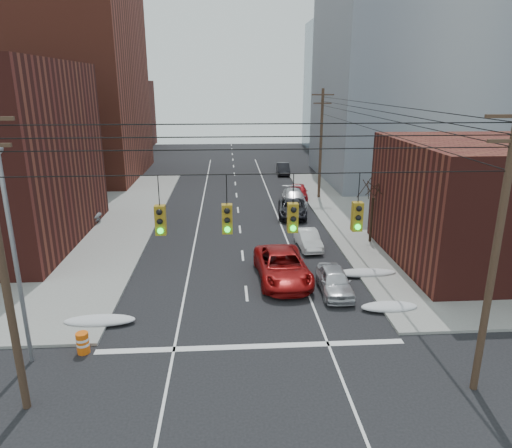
{
  "coord_description": "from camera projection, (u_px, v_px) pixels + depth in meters",
  "views": [
    {
      "loc": [
        -0.98,
        -11.59,
        11.4
      ],
      "look_at": [
        0.78,
        15.65,
        3.0
      ],
      "focal_mm": 32.0,
      "sensor_mm": 36.0,
      "label": 1
    }
  ],
  "objects": [
    {
      "name": "snow_ne",
      "position": [
        389.0,
        307.0,
        23.92
      ],
      "size": [
        3.0,
        1.08,
        0.42
      ],
      "primitive_type": "ellipsoid",
      "color": "silver",
      "rests_on": "ground"
    },
    {
      "name": "snow_nw",
      "position": [
        100.0,
        320.0,
        22.53
      ],
      "size": [
        3.5,
        1.08,
        0.42
      ],
      "primitive_type": "ellipsoid",
      "color": "silver",
      "rests_on": "ground"
    },
    {
      "name": "bare_tree",
      "position": [
        372.0,
        213.0,
        33.45
      ],
      "size": [
        2.09,
        2.2,
        4.93
      ],
      "color": "black",
      "rests_on": "ground"
    },
    {
      "name": "snow_east_far",
      "position": [
        364.0,
        273.0,
        28.21
      ],
      "size": [
        4.0,
        1.08,
        0.42
      ],
      "primitive_type": "ellipsoid",
      "color": "silver",
      "rests_on": "ground"
    },
    {
      "name": "parked_car_a",
      "position": [
        334.0,
        281.0,
        25.83
      ],
      "size": [
        1.8,
        4.25,
        1.43
      ],
      "primitive_type": "imported",
      "rotation": [
        0.0,
        0.0,
        -0.03
      ],
      "color": "silver",
      "rests_on": "ground"
    },
    {
      "name": "parked_car_f",
      "position": [
        283.0,
        169.0,
        59.87
      ],
      "size": [
        1.77,
        4.56,
        1.48
      ],
      "primitive_type": "imported",
      "rotation": [
        0.0,
        0.0,
        -0.05
      ],
      "color": "black",
      "rests_on": "ground"
    },
    {
      "name": "parked_car_c",
      "position": [
        292.0,
        208.0,
        40.79
      ],
      "size": [
        2.98,
        5.54,
        1.48
      ],
      "primitive_type": "imported",
      "rotation": [
        0.0,
        0.0,
        -0.1
      ],
      "color": "black",
      "rests_on": "ground"
    },
    {
      "name": "building_brick_far",
      "position": [
        86.0,
        115.0,
        81.68
      ],
      "size": [
        22.0,
        18.0,
        12.0
      ],
      "primitive_type": "cube",
      "color": "#4B1B16",
      "rests_on": "ground"
    },
    {
      "name": "lot_car_c",
      "position": [
        5.0,
        223.0,
        36.24
      ],
      "size": [
        4.9,
        2.08,
        1.41
      ],
      "primitive_type": "imported",
      "rotation": [
        0.0,
        0.0,
        1.59
      ],
      "color": "black",
      "rests_on": "sidewalk_nw"
    },
    {
      "name": "utility_pole_left",
      "position": [
        1.0,
        261.0,
        15.1
      ],
      "size": [
        2.2,
        0.28,
        11.0
      ],
      "color": "#473323",
      "rests_on": "ground"
    },
    {
      "name": "utility_pole_right",
      "position": [
        496.0,
        250.0,
        16.15
      ],
      "size": [
        2.2,
        0.28,
        11.0
      ],
      "color": "#473323",
      "rests_on": "ground"
    },
    {
      "name": "street_light",
      "position": [
        12.0,
        239.0,
        17.97
      ],
      "size": [
        0.44,
        0.44,
        9.32
      ],
      "color": "gray",
      "rests_on": "ground"
    },
    {
      "name": "utility_pole_far",
      "position": [
        321.0,
        142.0,
        45.72
      ],
      "size": [
        2.2,
        0.28,
        11.0
      ],
      "color": "#473323",
      "rests_on": "ground"
    },
    {
      "name": "parked_car_b",
      "position": [
        308.0,
        239.0,
        32.94
      ],
      "size": [
        1.59,
        4.02,
        1.3
      ],
      "primitive_type": "imported",
      "rotation": [
        0.0,
        0.0,
        0.05
      ],
      "color": "white",
      "rests_on": "ground"
    },
    {
      "name": "red_pickup",
      "position": [
        282.0,
        266.0,
        27.47
      ],
      "size": [
        3.25,
        6.5,
        1.77
      ],
      "primitive_type": "imported",
      "rotation": [
        0.0,
        0.0,
        0.05
      ],
      "color": "maroon",
      "rests_on": "ground"
    },
    {
      "name": "traffic_signals",
      "position": [
        260.0,
        217.0,
        15.2
      ],
      "size": [
        17.0,
        0.42,
        2.02
      ],
      "color": "black",
      "rests_on": "ground"
    },
    {
      "name": "lot_car_b",
      "position": [
        67.0,
        213.0,
        38.59
      ],
      "size": [
        6.06,
        3.73,
        1.57
      ],
      "primitive_type": "imported",
      "rotation": [
        0.0,
        0.0,
        1.36
      ],
      "color": "#A7A7AC",
      "rests_on": "sidewalk_nw"
    },
    {
      "name": "parked_car_d",
      "position": [
        294.0,
        198.0,
        44.28
      ],
      "size": [
        2.47,
        5.54,
        1.58
      ],
      "primitive_type": "imported",
      "rotation": [
        0.0,
        0.0,
        -0.05
      ],
      "color": "#B5B4B9",
      "rests_on": "ground"
    },
    {
      "name": "building_glass",
      "position": [
        369.0,
        86.0,
        79.48
      ],
      "size": [
        20.0,
        18.0,
        22.0
      ],
      "primitive_type": "cube",
      "color": "gray",
      "rests_on": "ground"
    },
    {
      "name": "construction_barrel",
      "position": [
        83.0,
        343.0,
        20.06
      ],
      "size": [
        0.69,
        0.69,
        0.98
      ],
      "rotation": [
        0.0,
        0.0,
        0.28
      ],
      "color": "#E4590C",
      "rests_on": "ground"
    },
    {
      "name": "parked_car_e",
      "position": [
        299.0,
        192.0,
        47.14
      ],
      "size": [
        2.21,
        4.55,
        1.5
      ],
      "primitive_type": "imported",
      "rotation": [
        0.0,
        0.0,
        -0.1
      ],
      "color": "maroon",
      "rests_on": "ground"
    },
    {
      "name": "building_office",
      "position": [
        419.0,
        74.0,
        54.11
      ],
      "size": [
        22.0,
        20.0,
        25.0
      ],
      "primitive_type": "cube",
      "color": "gray",
      "rests_on": "ground"
    },
    {
      "name": "building_brick_tall",
      "position": [
        31.0,
        52.0,
        54.36
      ],
      "size": [
        24.0,
        20.0,
        30.0
      ],
      "primitive_type": "cube",
      "color": "brown",
      "rests_on": "ground"
    },
    {
      "name": "lot_car_a",
      "position": [
        10.0,
        247.0,
        30.75
      ],
      "size": [
        4.68,
        2.61,
        1.46
      ],
      "primitive_type": "imported",
      "rotation": [
        0.0,
        0.0,
        1.82
      ],
      "color": "white",
      "rests_on": "sidewalk_nw"
    }
  ]
}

